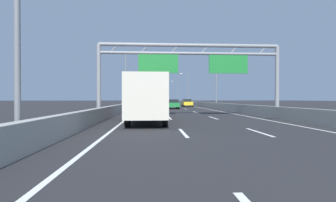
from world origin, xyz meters
TOP-DOWN VIEW (x-y plane):
  - ground_plane at (0.00, 100.00)m, footprint 260.00×260.00m
  - lane_dash_left_1 at (-1.80, 12.50)m, footprint 0.16×3.00m
  - lane_dash_left_2 at (-1.80, 21.50)m, footprint 0.16×3.00m
  - lane_dash_left_3 at (-1.80, 30.50)m, footprint 0.16×3.00m
  - lane_dash_left_4 at (-1.80, 39.50)m, footprint 0.16×3.00m
  - lane_dash_left_5 at (-1.80, 48.50)m, footprint 0.16×3.00m
  - lane_dash_left_6 at (-1.80, 57.50)m, footprint 0.16×3.00m
  - lane_dash_left_7 at (-1.80, 66.50)m, footprint 0.16×3.00m
  - lane_dash_left_8 at (-1.80, 75.50)m, footprint 0.16×3.00m
  - lane_dash_left_9 at (-1.80, 84.50)m, footprint 0.16×3.00m
  - lane_dash_left_10 at (-1.80, 93.50)m, footprint 0.16×3.00m
  - lane_dash_left_11 at (-1.80, 102.50)m, footprint 0.16×3.00m
  - lane_dash_left_12 at (-1.80, 111.50)m, footprint 0.16×3.00m
  - lane_dash_left_13 at (-1.80, 120.50)m, footprint 0.16×3.00m
  - lane_dash_left_14 at (-1.80, 129.50)m, footprint 0.16×3.00m
  - lane_dash_left_15 at (-1.80, 138.50)m, footprint 0.16×3.00m
  - lane_dash_left_16 at (-1.80, 147.50)m, footprint 0.16×3.00m
  - lane_dash_left_17 at (-1.80, 156.50)m, footprint 0.16×3.00m
  - lane_dash_right_1 at (1.80, 12.50)m, footprint 0.16×3.00m
  - lane_dash_right_2 at (1.80, 21.50)m, footprint 0.16×3.00m
  - lane_dash_right_3 at (1.80, 30.50)m, footprint 0.16×3.00m
  - lane_dash_right_4 at (1.80, 39.50)m, footprint 0.16×3.00m
  - lane_dash_right_5 at (1.80, 48.50)m, footprint 0.16×3.00m
  - lane_dash_right_6 at (1.80, 57.50)m, footprint 0.16×3.00m
  - lane_dash_right_7 at (1.80, 66.50)m, footprint 0.16×3.00m
  - lane_dash_right_8 at (1.80, 75.50)m, footprint 0.16×3.00m
  - lane_dash_right_9 at (1.80, 84.50)m, footprint 0.16×3.00m
  - lane_dash_right_10 at (1.80, 93.50)m, footprint 0.16×3.00m
  - lane_dash_right_11 at (1.80, 102.50)m, footprint 0.16×3.00m
  - lane_dash_right_12 at (1.80, 111.50)m, footprint 0.16×3.00m
  - lane_dash_right_13 at (1.80, 120.50)m, footprint 0.16×3.00m
  - lane_dash_right_14 at (1.80, 129.50)m, footprint 0.16×3.00m
  - lane_dash_right_15 at (1.80, 138.50)m, footprint 0.16×3.00m
  - lane_dash_right_16 at (1.80, 147.50)m, footprint 0.16×3.00m
  - lane_dash_right_17 at (1.80, 156.50)m, footprint 0.16×3.00m
  - edge_line_left at (-5.25, 88.00)m, footprint 0.16×176.00m
  - edge_line_right at (5.25, 88.00)m, footprint 0.16×176.00m
  - barrier_left at (-6.90, 110.00)m, footprint 0.45×220.00m
  - barrier_right at (6.90, 110.00)m, footprint 0.45×220.00m
  - sign_gantry at (0.08, 22.52)m, footprint 15.86×0.36m
  - streetlamp_left_mid at (-7.47, 43.64)m, footprint 2.58×0.28m
  - streetlamp_right_mid at (7.47, 43.64)m, footprint 2.58×0.28m
  - streetlamp_left_far at (-7.47, 77.74)m, footprint 2.58×0.28m
  - streetlamp_right_far at (7.47, 77.74)m, footprint 2.58×0.28m
  - streetlamp_left_distant at (-7.47, 111.84)m, footprint 2.58×0.28m
  - streetlamp_right_distant at (7.47, 111.84)m, footprint 2.58×0.28m
  - yellow_car at (3.69, 51.16)m, footprint 1.79×4.18m
  - blue_car at (3.48, 138.65)m, footprint 1.89×4.16m
  - orange_car at (-3.80, 134.95)m, footprint 1.82×4.52m
  - green_car at (-0.01, 40.98)m, footprint 1.80×4.47m
  - black_car at (-0.10, 89.72)m, footprint 1.74×4.37m
  - silver_car at (-3.77, 113.13)m, footprint 1.87×4.36m
  - box_truck at (-3.57, 17.99)m, footprint 2.39×8.83m

SIDE VIEW (x-z plane):
  - ground_plane at x=0.00m, z-range 0.00..0.00m
  - lane_dash_left_1 at x=-1.80m, z-range 0.00..0.01m
  - lane_dash_left_2 at x=-1.80m, z-range 0.00..0.01m
  - lane_dash_left_3 at x=-1.80m, z-range 0.00..0.01m
  - lane_dash_left_4 at x=-1.80m, z-range 0.00..0.01m
  - lane_dash_left_5 at x=-1.80m, z-range 0.00..0.01m
  - lane_dash_left_6 at x=-1.80m, z-range 0.00..0.01m
  - lane_dash_left_7 at x=-1.80m, z-range 0.00..0.01m
  - lane_dash_left_8 at x=-1.80m, z-range 0.00..0.01m
  - lane_dash_left_9 at x=-1.80m, z-range 0.00..0.01m
  - lane_dash_left_10 at x=-1.80m, z-range 0.00..0.01m
  - lane_dash_left_11 at x=-1.80m, z-range 0.00..0.01m
  - lane_dash_left_12 at x=-1.80m, z-range 0.00..0.01m
  - lane_dash_left_13 at x=-1.80m, z-range 0.00..0.01m
  - lane_dash_left_14 at x=-1.80m, z-range 0.00..0.01m
  - lane_dash_left_15 at x=-1.80m, z-range 0.00..0.01m
  - lane_dash_left_16 at x=-1.80m, z-range 0.00..0.01m
  - lane_dash_left_17 at x=-1.80m, z-range 0.00..0.01m
  - lane_dash_right_1 at x=1.80m, z-range 0.00..0.01m
  - lane_dash_right_2 at x=1.80m, z-range 0.00..0.01m
  - lane_dash_right_3 at x=1.80m, z-range 0.00..0.01m
  - lane_dash_right_4 at x=1.80m, z-range 0.00..0.01m
  - lane_dash_right_5 at x=1.80m, z-range 0.00..0.01m
  - lane_dash_right_6 at x=1.80m, z-range 0.00..0.01m
  - lane_dash_right_7 at x=1.80m, z-range 0.00..0.01m
  - lane_dash_right_8 at x=1.80m, z-range 0.00..0.01m
  - lane_dash_right_9 at x=1.80m, z-range 0.00..0.01m
  - lane_dash_right_10 at x=1.80m, z-range 0.00..0.01m
  - lane_dash_right_11 at x=1.80m, z-range 0.00..0.01m
  - lane_dash_right_12 at x=1.80m, z-range 0.00..0.01m
  - lane_dash_right_13 at x=1.80m, z-range 0.00..0.01m
  - lane_dash_right_14 at x=1.80m, z-range 0.00..0.01m
  - lane_dash_right_15 at x=1.80m, z-range 0.00..0.01m
  - lane_dash_right_16 at x=1.80m, z-range 0.00..0.01m
  - lane_dash_right_17 at x=1.80m, z-range 0.00..0.01m
  - edge_line_left at x=-5.25m, z-range 0.00..0.01m
  - edge_line_right at x=5.25m, z-range 0.00..0.01m
  - barrier_left at x=-6.90m, z-range 0.00..0.95m
  - barrier_right at x=6.90m, z-range 0.00..0.95m
  - orange_car at x=-3.80m, z-range 0.03..1.46m
  - blue_car at x=3.48m, z-range 0.02..1.48m
  - green_car at x=-0.01m, z-range 0.02..1.51m
  - yellow_car at x=3.69m, z-range 0.01..1.52m
  - black_car at x=-0.10m, z-range 0.01..1.56m
  - silver_car at x=-3.77m, z-range 0.02..1.55m
  - box_truck at x=-3.57m, z-range 0.17..3.14m
  - sign_gantry at x=0.08m, z-range 1.62..7.98m
  - streetlamp_left_mid at x=-7.47m, z-range 0.65..10.15m
  - streetlamp_right_mid at x=7.47m, z-range 0.65..10.15m
  - streetlamp_left_far at x=-7.47m, z-range 0.65..10.15m
  - streetlamp_right_far at x=7.47m, z-range 0.65..10.15m
  - streetlamp_left_distant at x=-7.47m, z-range 0.65..10.15m
  - streetlamp_right_distant at x=7.47m, z-range 0.65..10.15m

